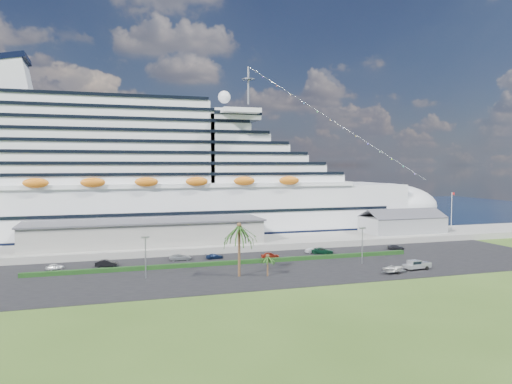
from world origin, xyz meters
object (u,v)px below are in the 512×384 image
object	(u,v)px
parked_car_3	(214,256)
pickup_truck	(417,264)
cruise_ship	(150,184)
boat_trailer	(394,268)

from	to	relation	value
parked_car_3	pickup_truck	world-z (taller)	pickup_truck
cruise_ship	pickup_truck	size ratio (longest dim) A/B	32.04
pickup_truck	boat_trailer	bearing A→B (deg)	-164.97
cruise_ship	boat_trailer	xyz separation A→B (m)	(42.66, -67.15, -15.48)
parked_car_3	pickup_truck	bearing A→B (deg)	-135.37
cruise_ship	boat_trailer	bearing A→B (deg)	-57.57
cruise_ship	boat_trailer	world-z (taller)	cruise_ship
pickup_truck	boat_trailer	world-z (taller)	pickup_truck
cruise_ship	pickup_truck	bearing A→B (deg)	-52.98
cruise_ship	pickup_truck	distance (m)	83.31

